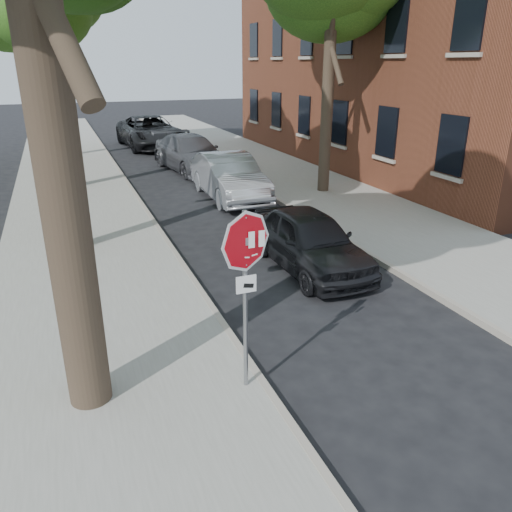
# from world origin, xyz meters

# --- Properties ---
(ground) EXTENTS (120.00, 120.00, 0.00)m
(ground) POSITION_xyz_m (0.00, 0.00, 0.00)
(ground) COLOR black
(ground) RESTS_ON ground
(sidewalk_left) EXTENTS (4.00, 55.00, 0.12)m
(sidewalk_left) POSITION_xyz_m (-2.50, 12.00, 0.06)
(sidewalk_left) COLOR gray
(sidewalk_left) RESTS_ON ground
(sidewalk_right) EXTENTS (4.00, 55.00, 0.12)m
(sidewalk_right) POSITION_xyz_m (6.00, 12.00, 0.06)
(sidewalk_right) COLOR gray
(sidewalk_right) RESTS_ON ground
(curb_left) EXTENTS (0.12, 55.00, 0.13)m
(curb_left) POSITION_xyz_m (-0.45, 12.00, 0.07)
(curb_left) COLOR #9E9384
(curb_left) RESTS_ON ground
(curb_right) EXTENTS (0.12, 55.00, 0.13)m
(curb_right) POSITION_xyz_m (3.95, 12.00, 0.07)
(curb_right) COLOR #9E9384
(curb_right) RESTS_ON ground
(stop_sign) EXTENTS (0.76, 0.34, 2.61)m
(stop_sign) POSITION_xyz_m (-0.70, -0.03, 1.95)
(stop_sign) COLOR gray
(stop_sign) RESTS_ON sidewalk_left
(car_a) EXTENTS (1.66, 4.02, 1.36)m
(car_a) POSITION_xyz_m (2.27, 3.85, 0.68)
(car_a) COLOR black
(car_a) RESTS_ON ground
(car_b) EXTENTS (1.68, 4.67, 1.53)m
(car_b) POSITION_xyz_m (2.60, 10.55, 0.77)
(car_b) COLOR #A3A6AB
(car_b) RESTS_ON ground
(car_c) EXTENTS (2.81, 5.46, 1.51)m
(car_c) POSITION_xyz_m (2.60, 15.79, 0.76)
(car_c) COLOR #4A4A4F
(car_c) RESTS_ON ground
(car_d) EXTENTS (3.20, 6.32, 1.71)m
(car_d) POSITION_xyz_m (2.11, 22.93, 0.86)
(car_d) COLOR black
(car_d) RESTS_ON ground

